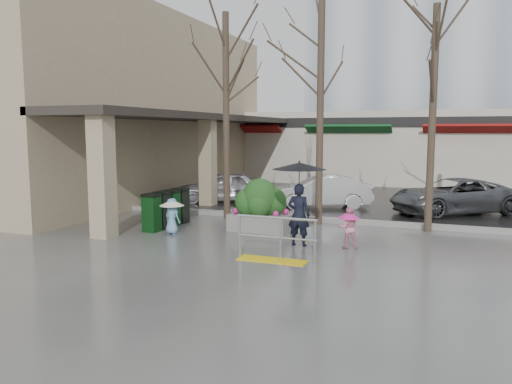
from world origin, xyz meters
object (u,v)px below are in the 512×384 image
Objects in this scene: child_blue at (172,212)px; car_b at (321,191)px; tree_west at (226,66)px; car_a at (222,187)px; child_pink at (348,225)px; tree_midwest at (321,56)px; car_c at (453,196)px; planter at (260,206)px; tree_mideast at (435,63)px; woman at (299,191)px; news_boxes at (167,209)px; handrail at (275,245)px.

car_b is at bearing -98.78° from child_blue.
tree_west is 5.93m from car_a.
child_pink is at bearing 17.66° from car_a.
tree_midwest is 6.67× the size of child_pink.
car_c is (4.00, 3.74, -4.60)m from tree_midwest.
tree_west is 1.84× the size of car_a.
tree_midwest is 5.69m from child_pink.
child_blue is 2.59m from planter.
car_c reaches higher than child_pink.
woman is (-3.06, -3.13, -3.44)m from tree_mideast.
child_blue is 1.11m from news_boxes.
tree_west is 7.13m from child_pink.
tree_midwest is at bearing 29.94° from news_boxes.
tree_midwest is 7.15m from car_c.
tree_west reaches higher than car_c.
tree_west is at bearing -97.38° from car_c.
news_boxes is at bearing -116.00° from tree_west.
tree_west reaches higher than tree_mideast.
child_pink is 6.76m from car_b.
tree_mideast reaches higher than car_a.
handrail is at bearing 36.78° from child_pink.
child_pink is 0.52× the size of news_boxes.
woman is 2.10× the size of child_blue.
tree_midwest is at bearing 0.00° from tree_west.
car_b is (3.51, 5.59, 0.07)m from news_boxes.
news_boxes is 0.53× the size of car_b.
planter is at bearing -129.10° from tree_midwest.
tree_midwest reaches higher than handrail.
child_pink is at bearing -55.39° from car_c.
planter reaches higher than car_b.
child_pink is (1.33, 1.86, 0.22)m from handrail.
child_pink is at bearing -63.12° from tree_midwest.
woman is at bearing -63.49° from car_c.
tree_midwest reaches higher than child_pink.
planter is (2.20, 1.36, 0.09)m from child_blue.
car_b and car_c have the same top height.
tree_west is 3.73× the size of planter.
tree_midwest is 6.54m from child_blue.
tree_west is at bearing -180.00° from tree_midwest.
handrail is 1.04× the size of planter.
handrail is at bearing 88.02° from woman.
car_c is (3.76, 6.87, -0.79)m from woman.
car_b is (-0.99, 6.56, -0.79)m from woman.
child_pink is 9.13m from car_a.
tree_midwest is 1.89× the size of car_a.
tree_mideast reaches higher than woman.
child_blue is 7.04m from car_b.
tree_west is 3.20m from tree_midwest.
woman is at bearing -42.28° from tree_west.
handrail is at bearing 4.28° from car_a.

